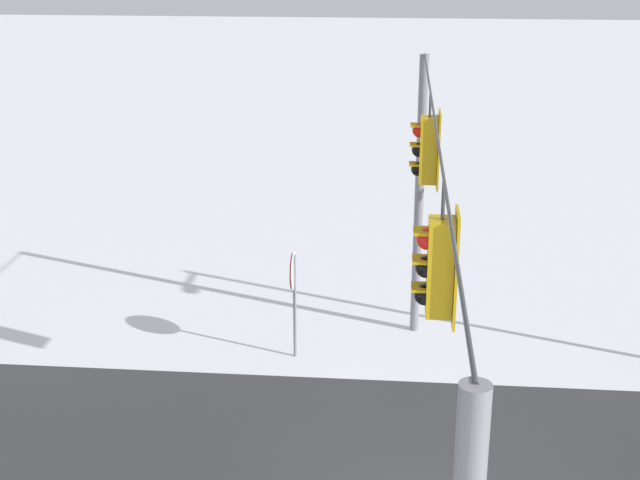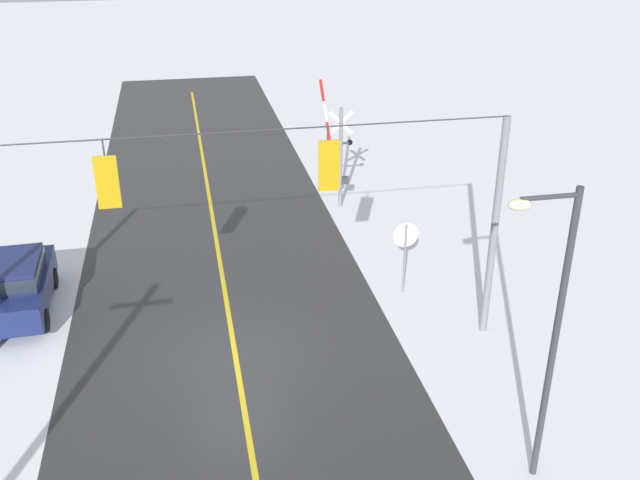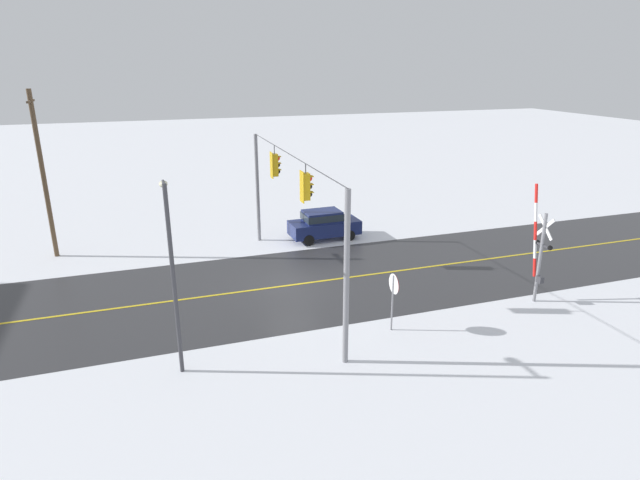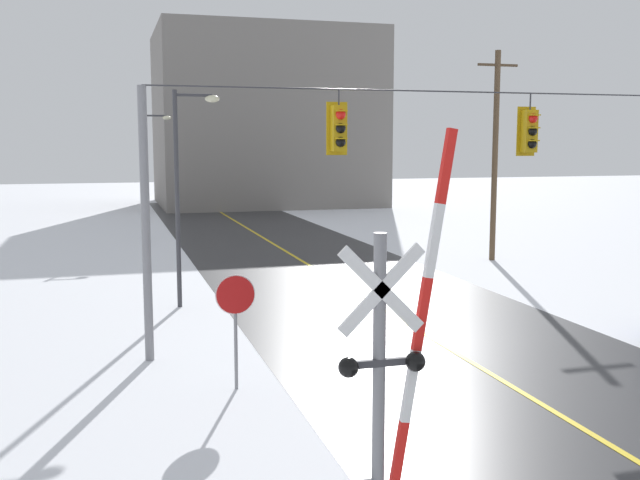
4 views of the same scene
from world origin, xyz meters
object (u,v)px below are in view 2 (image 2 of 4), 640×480
at_px(stop_sign, 405,242).
at_px(parked_car_navy, 16,283).
at_px(streetlamp_near, 549,315).
at_px(railroad_crossing, 339,150).

relative_size(stop_sign, parked_car_navy, 0.55).
bearing_deg(parked_car_navy, streetlamp_near, 141.77).
relative_size(stop_sign, streetlamp_near, 0.36).
bearing_deg(railroad_crossing, stop_sign, 93.63).
distance_m(stop_sign, railroad_crossing, 7.15).
distance_m(stop_sign, parked_car_navy, 11.50).
height_order(stop_sign, parked_car_navy, stop_sign).
bearing_deg(railroad_crossing, streetlamp_near, 92.30).
distance_m(parked_car_navy, streetlamp_near, 15.04).
bearing_deg(streetlamp_near, railroad_crossing, -87.70).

